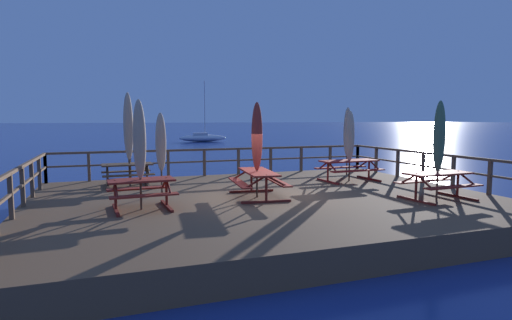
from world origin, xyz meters
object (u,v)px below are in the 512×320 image
patio_umbrella_short_front (128,127)px  patio_umbrella_tall_front (161,142)px  picnic_table_back_right (349,166)px  picnic_table_front_left (141,188)px  picnic_table_front_right (438,180)px  patio_umbrella_tall_back_left (347,132)px  sailboat_distant (203,138)px  patio_umbrella_short_back (139,140)px  picnic_table_mid_left (127,170)px  patio_umbrella_tall_mid_left (257,137)px  picnic_table_mid_centre (258,178)px  patio_umbrella_tall_mid_right (350,137)px  patio_umbrella_short_mid (439,137)px

patio_umbrella_short_front → patio_umbrella_tall_front: 2.06m
picnic_table_back_right → patio_umbrella_tall_front: patio_umbrella_tall_front is taller
picnic_table_front_left → picnic_table_front_right: 8.13m
patio_umbrella_tall_back_left → sailboat_distant: 37.84m
patio_umbrella_short_back → sailboat_distant: 42.94m
picnic_table_mid_left → patio_umbrella_tall_mid_left: size_ratio=0.61×
patio_umbrella_tall_back_left → patio_umbrella_short_back: bearing=-155.4°
picnic_table_front_left → patio_umbrella_tall_back_left: (8.35, 3.79, 1.19)m
picnic_table_mid_left → patio_umbrella_tall_mid_left: 4.95m
picnic_table_back_right → patio_umbrella_short_front: (-7.64, 1.50, 1.44)m
picnic_table_mid_left → patio_umbrella_short_back: bearing=-87.8°
picnic_table_mid_centre → sailboat_distant: 41.64m
picnic_table_mid_left → picnic_table_front_right: (8.17, -5.35, 0.01)m
patio_umbrella_tall_mid_right → patio_umbrella_short_mid: 3.91m
picnic_table_back_right → patio_umbrella_tall_mid_right: patio_umbrella_tall_mid_right is taller
picnic_table_front_left → sailboat_distant: sailboat_distant is taller
picnic_table_back_right → picnic_table_mid_centre: size_ratio=1.00×
picnic_table_front_left → picnic_table_mid_left: same height
picnic_table_mid_centre → picnic_table_mid_left: size_ratio=1.30×
patio_umbrella_tall_front → patio_umbrella_short_front: bearing=114.8°
patio_umbrella_tall_front → picnic_table_front_left: bearing=-110.0°
picnic_table_mid_left → patio_umbrella_tall_mid_right: patio_umbrella_tall_mid_right is taller
picnic_table_mid_left → patio_umbrella_short_front: bearing=11.0°
patio_umbrella_tall_mid_left → patio_umbrella_tall_back_left: size_ratio=1.01×
picnic_table_back_right → sailboat_distant: sailboat_distant is taller
picnic_table_front_right → patio_umbrella_short_back: bearing=169.7°
picnic_table_mid_left → patio_umbrella_short_mid: bearing=-33.6°
patio_umbrella_short_front → sailboat_distant: size_ratio=0.41×
picnic_table_front_right → sailboat_distant: bearing=86.4°
patio_umbrella_tall_mid_left → patio_umbrella_tall_front: 2.97m
picnic_table_front_left → patio_umbrella_tall_front: size_ratio=0.68×
patio_umbrella_short_back → patio_umbrella_short_front: 3.92m
picnic_table_back_right → patio_umbrella_short_front: 7.92m
patio_umbrella_tall_mid_left → patio_umbrella_tall_back_left: (5.07, 3.27, -0.01)m
patio_umbrella_short_back → patio_umbrella_tall_back_left: size_ratio=1.01×
patio_umbrella_short_mid → patio_umbrella_tall_mid_right: bearing=95.7°
patio_umbrella_tall_front → sailboat_distant: size_ratio=0.32×
picnic_table_back_right → picnic_table_front_left: 7.91m
patio_umbrella_tall_mid_right → patio_umbrella_short_front: 7.80m
picnic_table_back_right → picnic_table_mid_left: (-7.72, 1.48, -0.02)m
picnic_table_mid_left → patio_umbrella_tall_back_left: (8.52, -0.07, 1.19)m
patio_umbrella_tall_mid_right → patio_umbrella_tall_back_left: bearing=61.0°
picnic_table_front_left → sailboat_distant: bearing=75.6°
picnic_table_front_right → patio_umbrella_short_back: 8.23m
picnic_table_front_right → patio_umbrella_tall_back_left: 5.42m
picnic_table_mid_centre → patio_umbrella_short_back: size_ratio=0.80×
patio_umbrella_short_back → picnic_table_front_left: bearing=64.5°
patio_umbrella_tall_front → sailboat_distant: 40.73m
picnic_table_mid_centre → picnic_table_front_right: (4.67, -2.02, -0.00)m
patio_umbrella_tall_mid_left → sailboat_distant: 41.70m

